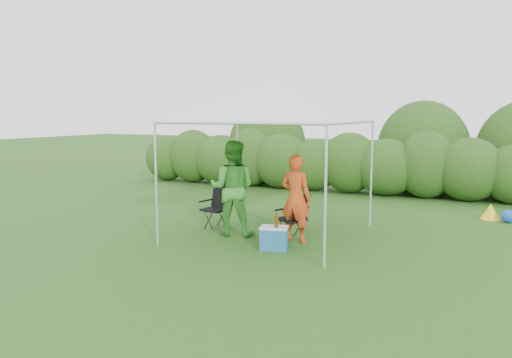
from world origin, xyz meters
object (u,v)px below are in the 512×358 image
at_px(man, 296,198).
at_px(woman, 232,188).
at_px(canopy, 272,102).
at_px(cooler, 274,238).
at_px(chair_left, 218,204).
at_px(chair_right, 295,213).

distance_m(man, woman, 1.23).
bearing_deg(canopy, cooler, -64.31).
bearing_deg(chair_left, cooler, -19.71).
xyz_separation_m(canopy, cooler, (0.44, -0.91, -2.27)).
distance_m(canopy, woman, 1.74).
height_order(man, cooler, man).
distance_m(canopy, chair_left, 2.34).
bearing_deg(chair_left, chair_right, 6.45).
bearing_deg(man, chair_left, -5.75).
distance_m(chair_left, man, 1.84).
bearing_deg(man, cooler, 84.84).
relative_size(chair_right, man, 0.52).
height_order(chair_right, cooler, chair_right).
height_order(woman, cooler, woman).
height_order(canopy, cooler, canopy).
bearing_deg(canopy, man, -22.28).
bearing_deg(man, canopy, -17.16).
height_order(chair_left, man, man).
bearing_deg(chair_right, man, -40.66).
relative_size(canopy, chair_right, 3.82).
distance_m(man, cooler, 0.90).
relative_size(chair_left, cooler, 1.57).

